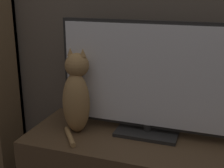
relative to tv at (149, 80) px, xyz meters
The scene contains 2 objects.
tv is the anchor object (origin of this frame).
cat 0.41m from the tv, 165.25° to the right, with size 0.16×0.29×0.48m.
Camera 1 is at (0.28, -0.60, 1.33)m, focal length 50.00 mm.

